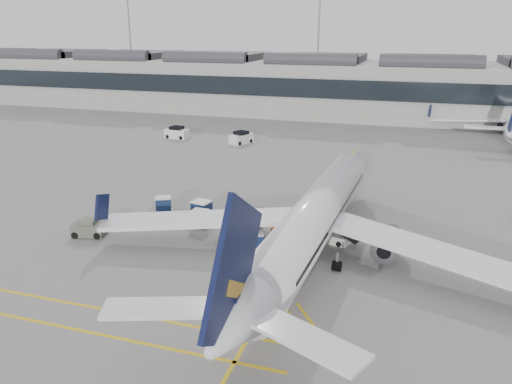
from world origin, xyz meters
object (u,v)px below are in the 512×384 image
(baggage_cart_a, at_px, (254,242))
(pushback_tug, at_px, (89,228))
(airliner_main, at_px, (312,221))
(ramp_agent_b, at_px, (250,220))
(belt_loader, at_px, (325,233))
(ramp_agent_a, at_px, (274,230))

(baggage_cart_a, relative_size, pushback_tug, 0.65)
(airliner_main, bearing_deg, ramp_agent_b, 152.07)
(belt_loader, xyz_separation_m, ramp_agent_a, (-4.18, -1.57, 0.37))
(belt_loader, relative_size, ramp_agent_a, 2.70)
(pushback_tug, bearing_deg, ramp_agent_a, 0.92)
(airliner_main, relative_size, pushback_tug, 12.75)
(airliner_main, xyz_separation_m, belt_loader, (0.49, 3.73, -2.44))
(belt_loader, bearing_deg, airliner_main, -80.71)
(baggage_cart_a, xyz_separation_m, pushback_tug, (-14.99, -1.23, -0.23))
(ramp_agent_a, bearing_deg, pushback_tug, 162.21)
(ramp_agent_a, height_order, pushback_tug, ramp_agent_a)
(belt_loader, height_order, ramp_agent_a, belt_loader)
(belt_loader, distance_m, pushback_tug, 20.86)
(ramp_agent_a, height_order, ramp_agent_b, ramp_agent_a)
(ramp_agent_a, bearing_deg, airliner_main, -62.30)
(belt_loader, distance_m, ramp_agent_b, 6.95)
(belt_loader, bearing_deg, ramp_agent_a, -142.73)
(baggage_cart_a, distance_m, ramp_agent_b, 4.79)
(belt_loader, bearing_deg, baggage_cart_a, -122.99)
(baggage_cart_a, xyz_separation_m, ramp_agent_b, (-1.83, 4.43, 0.05))
(airliner_main, bearing_deg, belt_loader, 85.29)
(ramp_agent_b, bearing_deg, airliner_main, 121.32)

